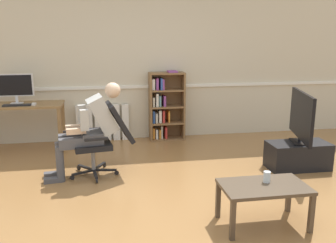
# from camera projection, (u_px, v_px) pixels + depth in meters

# --- Properties ---
(ground_plane) EXTENTS (18.00, 18.00, 0.00)m
(ground_plane) POSITION_uv_depth(u_px,v_px,m) (168.00, 200.00, 4.07)
(ground_plane) COLOR olive
(back_wall) EXTENTS (12.00, 0.13, 2.70)m
(back_wall) POSITION_uv_depth(u_px,v_px,m) (142.00, 62.00, 6.30)
(back_wall) COLOR beige
(back_wall) RESTS_ON ground_plane
(computer_desk) EXTENTS (1.32, 0.56, 0.76)m
(computer_desk) POSITION_uv_depth(u_px,v_px,m) (20.00, 111.00, 5.66)
(computer_desk) COLOR olive
(computer_desk) RESTS_ON ground_plane
(imac_monitor) EXTENTS (0.53, 0.14, 0.46)m
(imac_monitor) POSITION_uv_depth(u_px,v_px,m) (16.00, 86.00, 5.64)
(imac_monitor) COLOR silver
(imac_monitor) RESTS_ON computer_desk
(keyboard) EXTENTS (0.40, 0.12, 0.02)m
(keyboard) POSITION_uv_depth(u_px,v_px,m) (17.00, 105.00, 5.50)
(keyboard) COLOR black
(keyboard) RESTS_ON computer_desk
(computer_mouse) EXTENTS (0.06, 0.10, 0.03)m
(computer_mouse) POSITION_uv_depth(u_px,v_px,m) (34.00, 104.00, 5.55)
(computer_mouse) COLOR white
(computer_mouse) RESTS_ON computer_desk
(bookshelf) EXTENTS (0.61, 0.29, 1.20)m
(bookshelf) POSITION_uv_depth(u_px,v_px,m) (164.00, 107.00, 6.33)
(bookshelf) COLOR brown
(bookshelf) RESTS_ON ground_plane
(radiator) EXTENTS (0.89, 0.08, 0.63)m
(radiator) POSITION_uv_depth(u_px,v_px,m) (103.00, 123.00, 6.32)
(radiator) COLOR white
(radiator) RESTS_ON ground_plane
(office_chair) EXTENTS (0.85, 0.63, 0.95)m
(office_chair) POSITION_uv_depth(u_px,v_px,m) (105.00, 136.00, 4.74)
(office_chair) COLOR black
(office_chair) RESTS_ON ground_plane
(person_seated) EXTENTS (1.03, 0.45, 1.21)m
(person_seated) POSITION_uv_depth(u_px,v_px,m) (90.00, 127.00, 4.66)
(person_seated) COLOR #4C4C51
(person_seated) RESTS_ON ground_plane
(tv_stand) EXTENTS (0.83, 0.41, 0.37)m
(tv_stand) POSITION_uv_depth(u_px,v_px,m) (298.00, 155.00, 5.01)
(tv_stand) COLOR black
(tv_stand) RESTS_ON ground_plane
(tv_screen) EXTENTS (0.30, 1.01, 0.69)m
(tv_screen) POSITION_uv_depth(u_px,v_px,m) (301.00, 117.00, 4.89)
(tv_screen) COLOR black
(tv_screen) RESTS_ON tv_stand
(coffee_table) EXTENTS (0.82, 0.49, 0.41)m
(coffee_table) POSITION_uv_depth(u_px,v_px,m) (264.00, 190.00, 3.48)
(coffee_table) COLOR #4C3D2D
(coffee_table) RESTS_ON ground_plane
(drinking_glass) EXTENTS (0.07, 0.07, 0.11)m
(drinking_glass) POSITION_uv_depth(u_px,v_px,m) (267.00, 177.00, 3.52)
(drinking_glass) COLOR silver
(drinking_glass) RESTS_ON coffee_table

